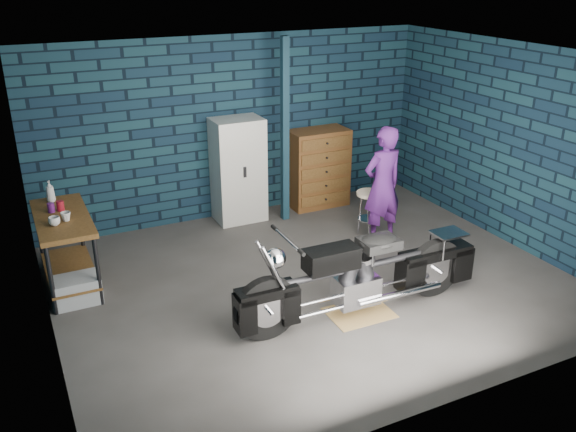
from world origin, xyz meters
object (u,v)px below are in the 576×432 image
at_px(tool_chest, 318,168).
at_px(shop_stool, 369,214).
at_px(motorcycle, 362,269).
at_px(locker, 239,170).
at_px(storage_bin, 78,290).
at_px(person, 383,185).
at_px(workbench, 67,251).

xyz_separation_m(tool_chest, shop_stool, (0.06, -1.39, -0.28)).
xyz_separation_m(motorcycle, locker, (-0.20, 3.10, 0.23)).
bearing_deg(storage_bin, locker, 29.87).
bearing_deg(motorcycle, storage_bin, 150.72).
height_order(storage_bin, tool_chest, tool_chest).
distance_m(tool_chest, shop_stool, 1.42).
bearing_deg(person, shop_stool, -73.17).
relative_size(locker, tool_chest, 1.26).
bearing_deg(workbench, storage_bin, -87.50).
bearing_deg(storage_bin, motorcycle, -30.13).
distance_m(storage_bin, shop_stool, 4.00).
bearing_deg(tool_chest, locker, 180.00).
distance_m(workbench, storage_bin, 0.55).
bearing_deg(storage_bin, person, -1.36).
bearing_deg(person, locker, -50.72).
bearing_deg(person, motorcycle, 46.12).
distance_m(storage_bin, tool_chest, 4.23).
xyz_separation_m(storage_bin, shop_stool, (3.99, 0.09, 0.18)).
distance_m(workbench, shop_stool, 4.03).
height_order(motorcycle, person, person).
bearing_deg(shop_stool, person, -69.29).
height_order(storage_bin, locker, locker).
height_order(person, storage_bin, person).
bearing_deg(workbench, shop_stool, -5.20).
xyz_separation_m(motorcycle, tool_chest, (1.14, 3.10, 0.07)).
xyz_separation_m(person, tool_chest, (-0.13, 1.58, -0.21)).
bearing_deg(locker, person, -46.84).
distance_m(motorcycle, shop_stool, 2.10).
distance_m(person, tool_chest, 1.60).
distance_m(workbench, person, 4.14).
relative_size(storage_bin, locker, 0.32).
distance_m(person, shop_stool, 0.53).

